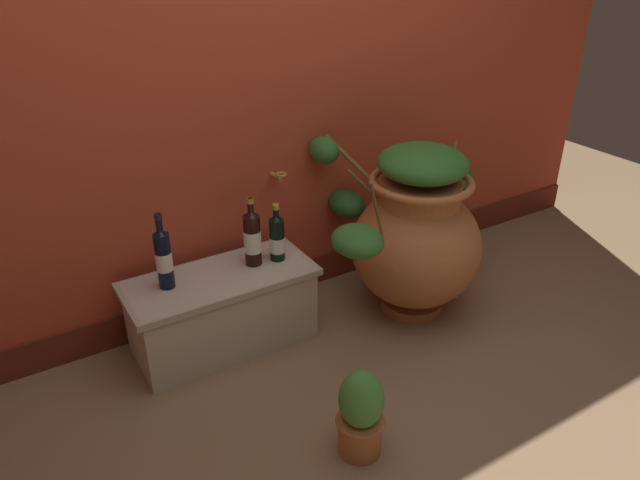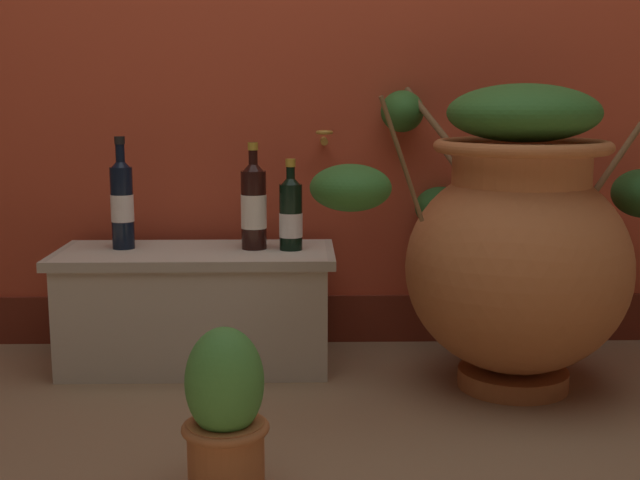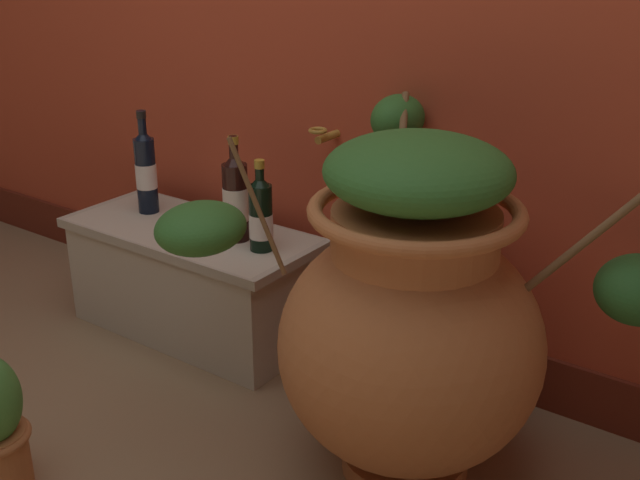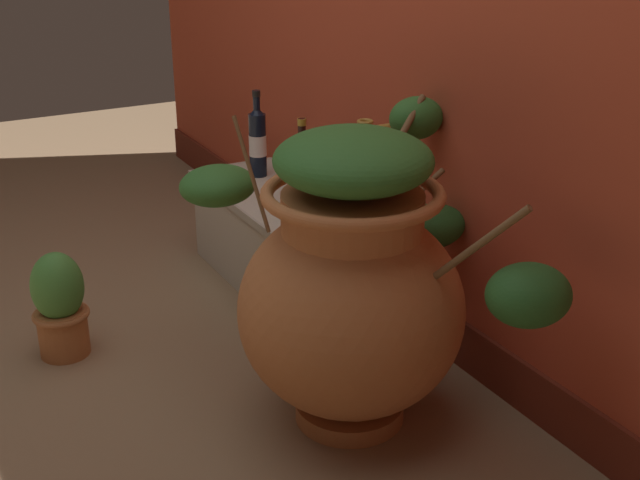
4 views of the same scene
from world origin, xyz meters
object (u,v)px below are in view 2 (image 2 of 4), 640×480
(wine_bottle_right, at_px, (254,204))
(potted_shrub, at_px, (225,413))
(wine_bottle_left, at_px, (122,201))
(terracotta_urn, at_px, (515,242))
(wine_bottle_middle, at_px, (291,212))

(wine_bottle_right, bearing_deg, potted_shrub, -90.90)
(wine_bottle_left, distance_m, potted_shrub, 1.05)
(wine_bottle_left, height_order, wine_bottle_right, wine_bottle_left)
(wine_bottle_left, height_order, potted_shrub, wine_bottle_left)
(terracotta_urn, xyz_separation_m, wine_bottle_left, (-1.16, 0.25, 0.09))
(wine_bottle_left, bearing_deg, terracotta_urn, -12.23)
(terracotta_urn, height_order, wine_bottle_middle, terracotta_urn)
(terracotta_urn, bearing_deg, wine_bottle_right, 162.51)
(wine_bottle_right, distance_m, potted_shrub, 0.95)
(wine_bottle_middle, bearing_deg, wine_bottle_left, 176.35)
(terracotta_urn, bearing_deg, potted_shrub, -139.52)
(terracotta_urn, relative_size, wine_bottle_right, 3.44)
(wine_bottle_left, xyz_separation_m, wine_bottle_right, (0.41, -0.01, -0.01))
(terracotta_urn, bearing_deg, wine_bottle_left, 167.77)
(terracotta_urn, xyz_separation_m, potted_shrub, (-0.77, -0.66, -0.25))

